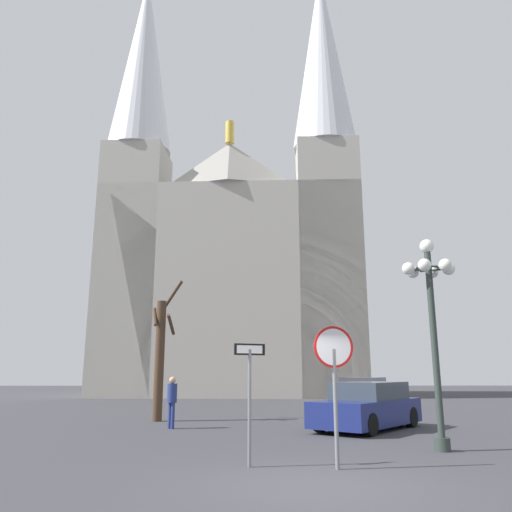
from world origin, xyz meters
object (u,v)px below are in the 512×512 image
object	(u,v)px
pedestrian_walking	(172,397)
one_way_arrow_sign	(250,388)
parked_car_far_red	(363,395)
cathedral	(232,247)
street_lamp	(431,307)
bare_tree	(160,355)
parked_car_near_navy	(368,407)
stop_sign	(334,367)

from	to	relation	value
pedestrian_walking	one_way_arrow_sign	bearing A→B (deg)	-69.63
parked_car_far_red	pedestrian_walking	xyz separation A→B (m)	(-7.99, -7.83, 0.27)
one_way_arrow_sign	parked_car_far_red	bearing A→B (deg)	69.24
one_way_arrow_sign	pedestrian_walking	xyz separation A→B (m)	(-2.48, 6.69, -0.49)
cathedral	pedestrian_walking	distance (m)	25.00
street_lamp	bare_tree	xyz separation A→B (m)	(-7.79, 7.33, -0.93)
parked_car_near_navy	pedestrian_walking	world-z (taller)	pedestrian_walking
stop_sign	parked_car_far_red	xyz separation A→B (m)	(3.86, 14.78, -1.16)
stop_sign	street_lamp	distance (m)	3.80
parked_car_near_navy	stop_sign	bearing A→B (deg)	-108.05
bare_tree	parked_car_far_red	distance (m)	10.46
cathedral	stop_sign	distance (m)	31.25
stop_sign	one_way_arrow_sign	world-z (taller)	stop_sign
parked_car_far_red	parked_car_near_navy	bearing A→B (deg)	-101.76
stop_sign	one_way_arrow_sign	size ratio (longest dim) A/B	1.14
parked_car_near_navy	parked_car_far_red	xyz separation A→B (m)	(1.70, 8.17, 0.02)
stop_sign	street_lamp	world-z (taller)	street_lamp
street_lamp	parked_car_near_navy	bearing A→B (deg)	98.12
stop_sign	street_lamp	xyz separation A→B (m)	(2.79, 2.13, 1.45)
cathedral	parked_car_far_red	xyz separation A→B (m)	(6.78, -14.77, -10.91)
cathedral	bare_tree	xyz separation A→B (m)	(-2.07, -20.08, -9.23)
parked_car_far_red	stop_sign	bearing A→B (deg)	-104.62
street_lamp	bare_tree	world-z (taller)	bare_tree
street_lamp	pedestrian_walking	size ratio (longest dim) A/B	3.09
bare_tree	parked_car_far_red	world-z (taller)	bare_tree
bare_tree	parked_car_near_navy	world-z (taller)	bare_tree
bare_tree	one_way_arrow_sign	bearing A→B (deg)	-70.00
stop_sign	parked_car_near_navy	bearing A→B (deg)	71.95
bare_tree	parked_car_near_navy	xyz separation A→B (m)	(7.15, -2.86, -1.70)
stop_sign	pedestrian_walking	world-z (taller)	stop_sign
parked_car_near_navy	parked_car_far_red	size ratio (longest dim) A/B	0.97
one_way_arrow_sign	street_lamp	xyz separation A→B (m)	(4.44, 1.87, 1.85)
cathedral	parked_car_near_navy	bearing A→B (deg)	-77.52
bare_tree	pedestrian_walking	distance (m)	3.01
pedestrian_walking	cathedral	bearing A→B (deg)	86.94
bare_tree	parked_car_far_red	xyz separation A→B (m)	(8.85, 5.32, -1.68)
street_lamp	parked_car_far_red	xyz separation A→B (m)	(1.06, 12.65, -2.61)
street_lamp	parked_car_near_navy	size ratio (longest dim) A/B	1.08
bare_tree	stop_sign	bearing A→B (deg)	-62.17
one_way_arrow_sign	pedestrian_walking	bearing A→B (deg)	110.37
street_lamp	cathedral	bearing A→B (deg)	101.78
stop_sign	parked_car_far_red	world-z (taller)	stop_sign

